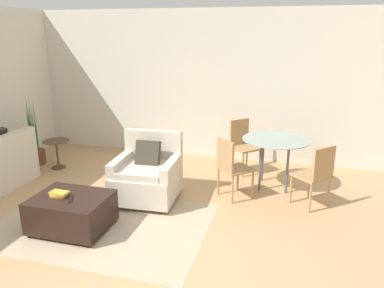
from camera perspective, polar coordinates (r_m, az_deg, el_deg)
The scene contains 13 objects.
ground_plane at distance 4.28m, azimuth -9.31°, elevation -16.80°, with size 20.00×20.00×0.00m, color tan.
wall_back at distance 7.07m, azimuth 2.46°, elevation 8.88°, with size 12.00×0.06×2.75m.
area_rug at distance 5.00m, azimuth -13.51°, elevation -11.74°, with size 2.68×1.86×0.01m.
armchair at distance 5.43m, azimuth -6.84°, elevation -4.77°, with size 0.91×0.89×0.95m.
ottoman at distance 4.88m, azimuth -17.86°, elevation -9.77°, with size 0.90×0.71×0.44m.
book_stack at distance 4.85m, azimuth -19.56°, elevation -7.15°, with size 0.23×0.17×0.06m.
tv_remote_primary at distance 4.71m, azimuth -17.99°, elevation -8.01°, with size 0.11×0.16×0.01m.
potted_plant at distance 7.43m, azimuth -22.93°, elevation -0.73°, with size 0.38×0.38×1.28m.
side_table at distance 7.03m, azimuth -19.92°, elevation -0.66°, with size 0.45×0.45×0.51m.
dining_table at distance 5.86m, azimuth 12.65°, elevation -0.19°, with size 1.02×1.02×0.78m.
dining_chair_near_left at distance 5.41m, azimuth 5.95°, elevation -3.12°, with size 0.59×0.59×0.90m.
dining_chair_near_right at distance 5.36m, azimuth 18.46°, elevation -4.12°, with size 0.59×0.59×0.90m.
dining_chair_far_left at distance 6.51m, azimuth 7.70°, elevation 0.31°, with size 0.59×0.59×0.90m.
Camera 1 is at (1.57, -3.21, 2.36)m, focal length 35.00 mm.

